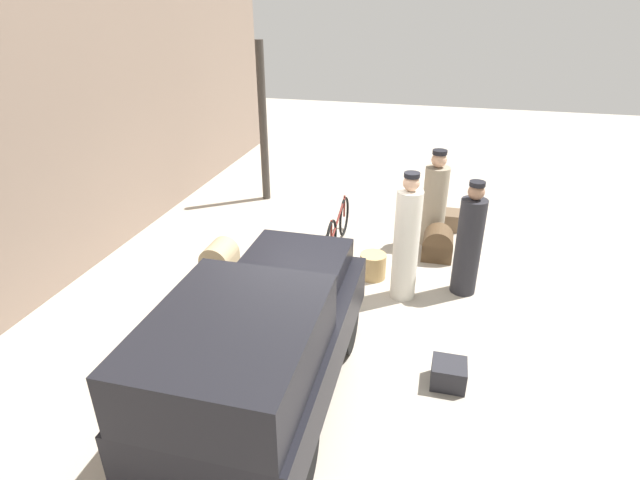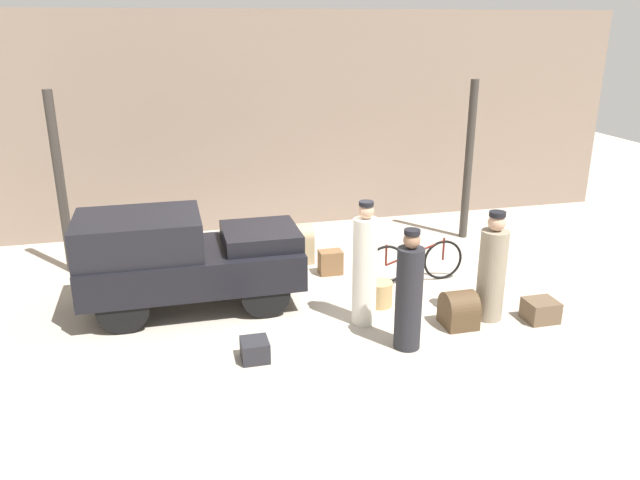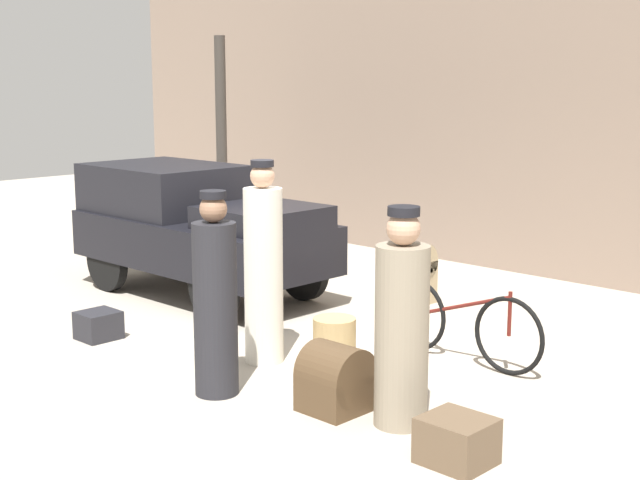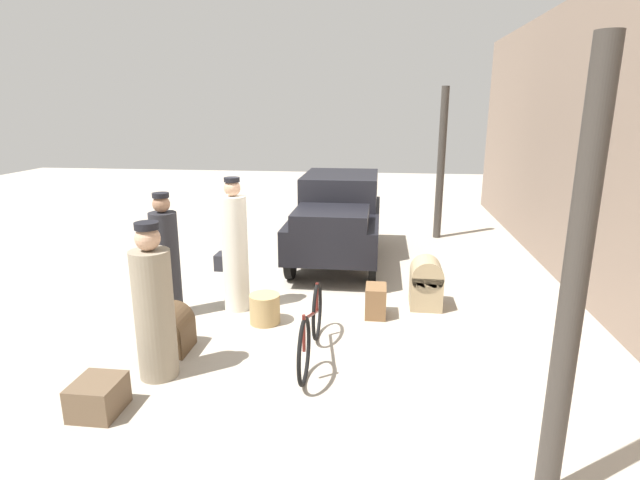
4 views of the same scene
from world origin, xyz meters
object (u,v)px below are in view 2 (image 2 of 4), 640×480
object	(u,v)px
trunk_barrel_dark	(299,243)
trunk_large_brown	(541,310)
wicker_basket	(379,294)
porter_lifting_near_truck	(409,295)
porter_carrying_trunk	(365,268)
bicycle	(415,262)
suitcase_small_leather	(255,350)
suitcase_tan_flat	(330,262)
truck	(181,256)
porter_standing_middle	(492,271)
trunk_umber_medium	(459,311)

from	to	relation	value
trunk_barrel_dark	trunk_large_brown	bearing A→B (deg)	-47.41
wicker_basket	trunk_large_brown	xyz separation A→B (m)	(2.17, -1.09, -0.04)
porter_lifting_near_truck	porter_carrying_trunk	size ratio (longest dim) A/B	0.91
bicycle	wicker_basket	size ratio (longest dim) A/B	4.35
suitcase_small_leather	suitcase_tan_flat	xyz separation A→B (m)	(1.75, 2.65, 0.07)
bicycle	trunk_large_brown	size ratio (longest dim) A/B	3.82
porter_lifting_near_truck	trunk_large_brown	distance (m)	2.35
porter_lifting_near_truck	trunk_large_brown	world-z (taller)	porter_lifting_near_truck
truck	porter_standing_middle	world-z (taller)	porter_standing_middle
porter_lifting_near_truck	porter_carrying_trunk	distance (m)	0.93
suitcase_tan_flat	trunk_large_brown	xyz separation A→B (m)	(2.58, -2.55, -0.05)
porter_standing_middle	trunk_umber_medium	world-z (taller)	porter_standing_middle
trunk_umber_medium	suitcase_small_leather	size ratio (longest dim) A/B	1.42
porter_carrying_trunk	truck	bearing A→B (deg)	154.84
trunk_barrel_dark	truck	bearing A→B (deg)	-146.16
truck	porter_carrying_trunk	xyz separation A→B (m)	(2.57, -1.21, 0.01)
trunk_large_brown	trunk_barrel_dark	world-z (taller)	trunk_barrel_dark
bicycle	suitcase_tan_flat	distance (m)	1.49
porter_carrying_trunk	suitcase_small_leather	world-z (taller)	porter_carrying_trunk
porter_carrying_trunk	trunk_umber_medium	xyz separation A→B (m)	(1.33, -0.44, -0.63)
bicycle	suitcase_small_leather	bearing A→B (deg)	-147.67
porter_carrying_trunk	porter_lifting_near_truck	bearing A→B (deg)	-67.80
porter_lifting_near_truck	suitcase_small_leather	size ratio (longest dim) A/B	4.49
porter_standing_middle	trunk_large_brown	size ratio (longest dim) A/B	3.66
bicycle	trunk_barrel_dark	size ratio (longest dim) A/B	2.42
suitcase_small_leather	wicker_basket	bearing A→B (deg)	28.74
porter_lifting_near_truck	wicker_basket	bearing A→B (deg)	86.78
porter_lifting_near_truck	porter_carrying_trunk	world-z (taller)	porter_carrying_trunk
truck	porter_standing_middle	size ratio (longest dim) A/B	1.98
truck	bicycle	xyz separation A→B (m)	(3.89, 0.04, -0.49)
suitcase_tan_flat	porter_carrying_trunk	bearing A→B (deg)	-90.46
truck	bicycle	bearing A→B (deg)	0.62
wicker_basket	porter_lifting_near_truck	world-z (taller)	porter_lifting_near_truck
bicycle	porter_carrying_trunk	bearing A→B (deg)	-136.55
truck	wicker_basket	size ratio (longest dim) A/B	8.26
suitcase_small_leather	truck	bearing A→B (deg)	113.78
trunk_umber_medium	suitcase_tan_flat	world-z (taller)	trunk_umber_medium
trunk_large_brown	porter_carrying_trunk	bearing A→B (deg)	167.21
porter_carrying_trunk	suitcase_tan_flat	distance (m)	2.07
trunk_umber_medium	suitcase_tan_flat	bearing A→B (deg)	118.62
porter_standing_middle	trunk_umber_medium	bearing A→B (deg)	-167.21
wicker_basket	porter_lifting_near_truck	bearing A→B (deg)	-93.22
wicker_basket	porter_standing_middle	xyz separation A→B (m)	(1.46, -0.82, 0.57)
truck	trunk_barrel_dark	bearing A→B (deg)	33.84
bicycle	trunk_umber_medium	world-z (taller)	bicycle
truck	suitcase_small_leather	xyz separation A→B (m)	(0.83, -1.89, -0.72)
trunk_barrel_dark	porter_carrying_trunk	bearing A→B (deg)	-81.60
trunk_barrel_dark	porter_standing_middle	bearing A→B (deg)	-52.65
porter_standing_middle	trunk_large_brown	world-z (taller)	porter_standing_middle
wicker_basket	suitcase_small_leather	xyz separation A→B (m)	(-2.16, -1.19, -0.06)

